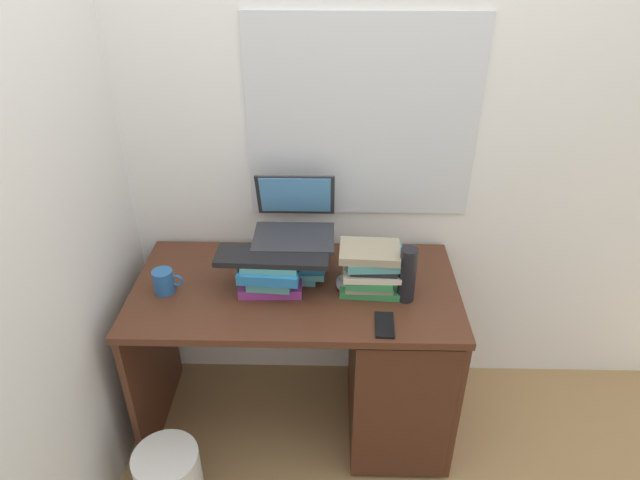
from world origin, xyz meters
TOP-DOWN VIEW (x-y plane):
  - ground_plane at (0.00, 0.00)m, footprint 6.00×6.00m
  - wall_back at (0.00, 0.36)m, footprint 6.00×0.06m
  - wall_left at (-0.74, 0.00)m, footprint 0.05×6.00m
  - desk at (0.31, -0.02)m, footprint 1.26×0.64m
  - book_stack_tall at (-0.01, 0.10)m, footprint 0.26×0.21m
  - book_stack_keyboard_riser at (-0.09, -0.03)m, footprint 0.24×0.19m
  - book_stack_side at (0.29, -0.01)m, footprint 0.25×0.20m
  - laptop at (-0.01, 0.16)m, footprint 0.31×0.31m
  - keyboard at (-0.08, -0.03)m, footprint 0.42×0.16m
  - computer_mouse at (0.19, 0.00)m, footprint 0.06×0.10m
  - mug at (-0.49, -0.04)m, footprint 0.12×0.08m
  - water_bottle at (0.42, -0.07)m, footprint 0.06×0.06m
  - cell_phone at (0.33, -0.23)m, footprint 0.07×0.14m

SIDE VIEW (x-z plane):
  - ground_plane at x=0.00m, z-range 0.00..0.00m
  - desk at x=0.31m, z-range 0.03..0.78m
  - cell_phone at x=0.33m, z-range 0.74..0.75m
  - computer_mouse at x=0.19m, z-range 0.74..0.78m
  - mug at x=-0.49m, z-range 0.74..0.84m
  - book_stack_tall at x=-0.01m, z-range 0.74..0.89m
  - book_stack_keyboard_riser at x=-0.09m, z-range 0.75..0.89m
  - book_stack_side at x=0.29m, z-range 0.75..0.93m
  - water_bottle at x=0.42m, z-range 0.74..0.96m
  - keyboard at x=-0.08m, z-range 0.89..0.91m
  - laptop at x=-0.01m, z-range 0.84..1.06m
  - wall_back at x=0.00m, z-range 0.00..2.60m
  - wall_left at x=-0.74m, z-range 0.00..2.60m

